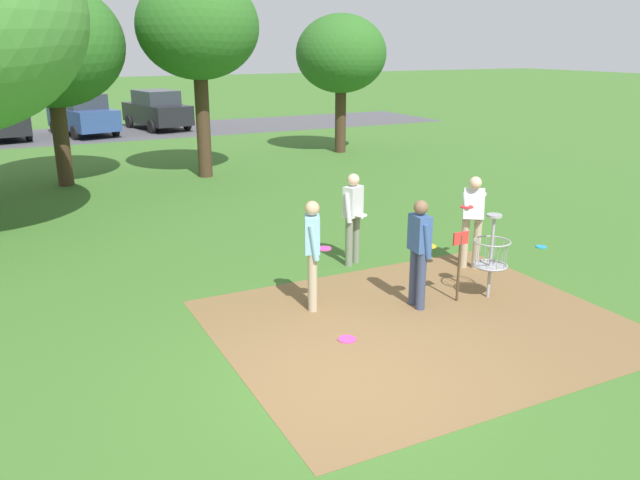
% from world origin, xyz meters
% --- Properties ---
extents(ground_plane, '(160.00, 160.00, 0.00)m').
position_xyz_m(ground_plane, '(0.00, 0.00, 0.00)').
color(ground_plane, '#3D6B28').
extents(dirt_tee_pad, '(5.77, 4.77, 0.01)m').
position_xyz_m(dirt_tee_pad, '(1.77, 1.01, 0.00)').
color(dirt_tee_pad, brown).
rests_on(dirt_tee_pad, ground).
extents(disc_golf_basket, '(0.98, 0.58, 1.39)m').
position_xyz_m(disc_golf_basket, '(3.29, 1.38, 0.75)').
color(disc_golf_basket, '#9E9EA3').
rests_on(disc_golf_basket, ground).
extents(player_foreground_watching, '(0.49, 0.45, 1.71)m').
position_xyz_m(player_foreground_watching, '(2.20, 3.78, 0.97)').
color(player_foreground_watching, slate).
rests_on(player_foreground_watching, ground).
extents(player_throwing, '(0.99, 0.76, 1.71)m').
position_xyz_m(player_throwing, '(4.00, 2.62, 0.99)').
color(player_throwing, tan).
rests_on(player_throwing, ground).
extents(player_waiting_left, '(0.45, 0.49, 1.71)m').
position_xyz_m(player_waiting_left, '(0.63, 2.26, 0.97)').
color(player_waiting_left, tan).
rests_on(player_waiting_left, ground).
extents(player_waiting_right, '(0.41, 0.48, 1.71)m').
position_xyz_m(player_waiting_right, '(2.10, 1.57, 0.97)').
color(player_waiting_right, '#384260').
rests_on(player_waiting_right, ground).
extents(frisbee_by_tee, '(0.21, 0.21, 0.02)m').
position_xyz_m(frisbee_by_tee, '(6.11, 2.93, 0.01)').
color(frisbee_by_tee, '#1E93DB').
rests_on(frisbee_by_tee, ground).
extents(frisbee_mid_grass, '(0.26, 0.26, 0.02)m').
position_xyz_m(frisbee_mid_grass, '(0.56, 1.04, 0.01)').
color(frisbee_mid_grass, '#E53D99').
rests_on(frisbee_mid_grass, ground).
extents(tree_mid_center, '(3.56, 3.56, 5.94)m').
position_xyz_m(tree_mid_center, '(2.18, 12.97, 4.38)').
color(tree_mid_center, '#422D1E').
rests_on(tree_mid_center, ground).
extents(tree_mid_right, '(4.00, 4.00, 5.62)m').
position_xyz_m(tree_mid_right, '(-1.83, 13.56, 3.90)').
color(tree_mid_right, '#422D1E').
rests_on(tree_mid_right, ground).
extents(tree_far_left, '(3.31, 3.31, 5.01)m').
position_xyz_m(tree_far_left, '(8.13, 15.19, 3.58)').
color(tree_far_left, '#422D1E').
rests_on(tree_far_left, ground).
extents(parking_lot_strip, '(36.00, 6.00, 0.01)m').
position_xyz_m(parking_lot_strip, '(0.00, 24.71, 0.00)').
color(parking_lot_strip, '#4C4C51').
rests_on(parking_lot_strip, ground).
extents(parked_car_center_right, '(2.76, 4.51, 1.84)m').
position_xyz_m(parked_car_center_right, '(0.05, 24.61, 0.92)').
color(parked_car_center_right, '#2D4784').
rests_on(parked_car_center_right, ground).
extents(parked_car_rightmost, '(2.62, 4.48, 1.84)m').
position_xyz_m(parked_car_rightmost, '(3.51, 25.21, 0.92)').
color(parked_car_rightmost, black).
rests_on(parked_car_rightmost, ground).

